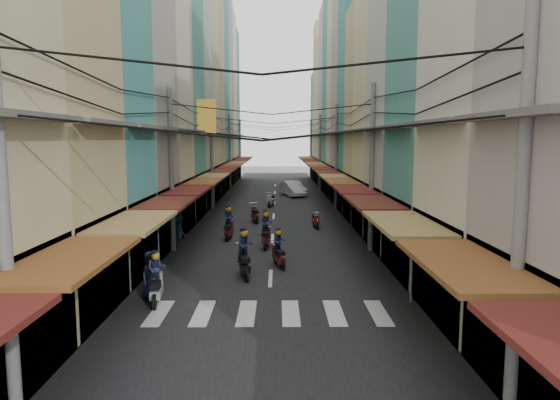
{
  "coord_description": "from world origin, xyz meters",
  "views": [
    {
      "loc": [
        0.28,
        -21.33,
        5.53
      ],
      "look_at": [
        0.41,
        3.2,
        2.52
      ],
      "focal_mm": 32.0,
      "sensor_mm": 36.0,
      "label": 1
    }
  ],
  "objects_px": {
    "white_car": "(293,196)",
    "market_umbrella": "(421,224)",
    "traffic_sign": "(412,237)",
    "bicycle": "(422,250)"
  },
  "relations": [
    {
      "from": "bicycle",
      "to": "market_umbrella",
      "type": "bearing_deg",
      "value": 178.11
    },
    {
      "from": "white_car",
      "to": "market_umbrella",
      "type": "distance_m",
      "value": 29.87
    },
    {
      "from": "white_car",
      "to": "traffic_sign",
      "type": "xyz_separation_m",
      "value": [
        3.02,
        -31.77,
        2.27
      ]
    },
    {
      "from": "white_car",
      "to": "bicycle",
      "type": "height_order",
      "value": "white_car"
    },
    {
      "from": "bicycle",
      "to": "traffic_sign",
      "type": "height_order",
      "value": "traffic_sign"
    },
    {
      "from": "bicycle",
      "to": "traffic_sign",
      "type": "relative_size",
      "value": 0.46
    },
    {
      "from": "market_umbrella",
      "to": "traffic_sign",
      "type": "height_order",
      "value": "traffic_sign"
    },
    {
      "from": "bicycle",
      "to": "market_umbrella",
      "type": "relative_size",
      "value": 0.55
    },
    {
      "from": "market_umbrella",
      "to": "traffic_sign",
      "type": "bearing_deg",
      "value": -113.06
    },
    {
      "from": "white_car",
      "to": "traffic_sign",
      "type": "relative_size",
      "value": 1.66
    }
  ]
}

